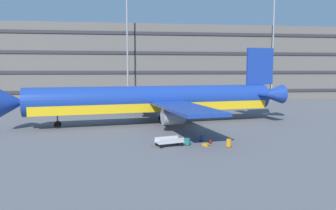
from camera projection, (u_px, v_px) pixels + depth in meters
The scene contains 11 objects.
ground_plane at pixel (139, 124), 43.74m from camera, with size 600.00×600.00×0.00m, color #5B5B60.
terminal_structure at pixel (132, 63), 84.44m from camera, with size 137.99×16.25×18.19m.
airliner at pixel (158, 100), 44.23m from camera, with size 38.97×31.74×10.47m.
light_mast_left at pixel (127, 40), 71.61m from camera, with size 1.80×0.50×24.27m.
light_mast_center_left at pixel (273, 38), 75.83m from camera, with size 1.80×0.50×26.01m.
suitcase_scuffed at pixel (229, 143), 30.46m from camera, with size 0.41×0.44×0.97m.
suitcase_upright at pixel (188, 142), 31.27m from camera, with size 0.48×0.45×0.88m.
suitcase_silver at pixel (201, 138), 33.02m from camera, with size 0.41×0.44×0.87m.
suitcase_purple at pixel (206, 145), 31.11m from camera, with size 0.73×0.76×0.24m.
backpack_black at pixel (210, 142), 32.03m from camera, with size 0.30×0.38×0.49m.
baggage_cart at pixel (169, 142), 31.04m from camera, with size 3.36×1.99×0.82m.
Camera 1 is at (-1.69, -43.38, 7.10)m, focal length 34.95 mm.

